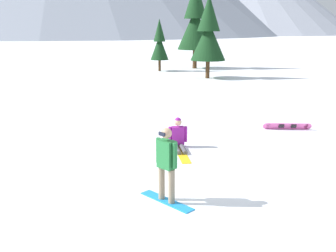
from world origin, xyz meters
TOP-DOWN VIEW (x-y plane):
  - ground_plane at (0.00, 0.00)m, footprint 800.00×800.00m
  - snowboarder_foreground at (-1.65, -1.11)m, footprint 1.11×1.36m
  - snowboarder_midground at (-0.68, 2.81)m, footprint 0.63×1.82m
  - loose_snowboard_far_spare at (3.89, 4.57)m, footprint 1.87×0.51m
  - pine_tree_broad at (1.59, 25.60)m, footprint 1.60×1.60m
  - pine_tree_tall at (5.18, 27.48)m, footprint 3.27×3.27m
  - pine_tree_leaning at (4.62, 20.21)m, footprint 2.66×2.66m

SIDE VIEW (x-z plane):
  - ground_plane at x=0.00m, z-range 0.00..0.00m
  - loose_snowboard_far_spare at x=3.89m, z-range 0.00..0.28m
  - snowboarder_midground at x=-0.68m, z-range -0.15..0.85m
  - snowboarder_foreground at x=-1.65m, z-range 0.05..1.79m
  - pine_tree_broad at x=1.59m, z-range 0.20..4.74m
  - pine_tree_leaning at x=4.62m, z-range 0.28..6.46m
  - pine_tree_tall at x=5.18m, z-range 0.36..8.38m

